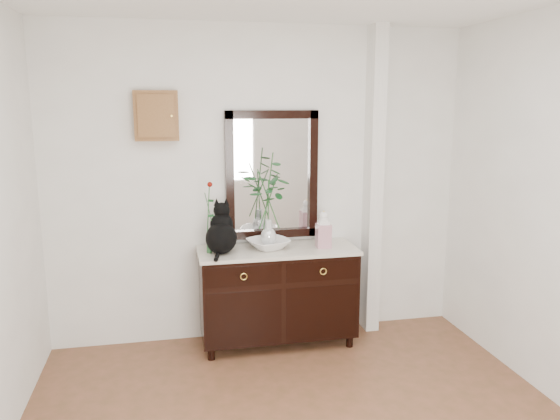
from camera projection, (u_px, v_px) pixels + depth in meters
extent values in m
cube|color=white|center=(260.00, 186.00, 4.70)|extent=(3.60, 0.04, 2.70)
cube|color=white|center=(373.00, 184.00, 4.82)|extent=(0.12, 0.20, 2.70)
cube|color=black|center=(278.00, 293.00, 4.65)|extent=(1.30, 0.50, 0.82)
cube|color=silver|center=(278.00, 250.00, 4.58)|extent=(1.33, 0.52, 0.03)
cube|color=black|center=(272.00, 175.00, 4.69)|extent=(0.80, 0.06, 1.10)
cube|color=white|center=(272.00, 175.00, 4.70)|extent=(0.66, 0.01, 0.96)
cube|color=brown|center=(156.00, 116.00, 4.37)|extent=(0.35, 0.10, 0.40)
imported|color=white|center=(268.00, 244.00, 4.57)|extent=(0.43, 0.43, 0.08)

